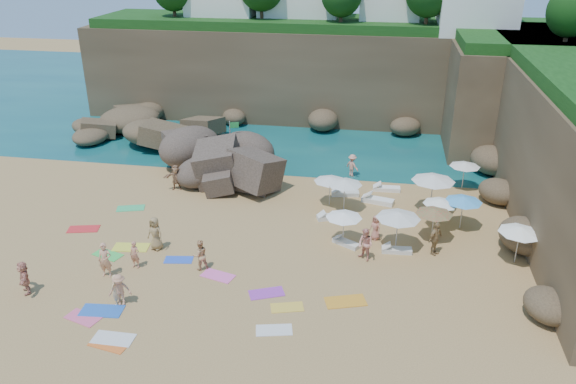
% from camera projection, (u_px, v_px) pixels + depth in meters
% --- Properties ---
extents(ground, '(120.00, 120.00, 0.00)m').
position_uv_depth(ground, '(243.00, 245.00, 30.68)').
color(ground, tan).
rests_on(ground, ground).
extents(seawater, '(120.00, 120.00, 0.00)m').
position_uv_depth(seawater, '(314.00, 100.00, 57.55)').
color(seawater, '#0C4751').
rests_on(seawater, ground).
extents(cliff_back, '(44.00, 8.00, 8.00)m').
position_uv_depth(cliff_back, '(329.00, 73.00, 51.09)').
color(cliff_back, brown).
rests_on(cliff_back, ground).
extents(cliff_corner, '(10.00, 12.00, 8.00)m').
position_uv_depth(cliff_corner, '(512.00, 94.00, 44.27)').
color(cliff_corner, brown).
rests_on(cliff_corner, ground).
extents(rock_promontory, '(12.00, 7.00, 2.00)m').
position_uv_depth(rock_promontory, '(161.00, 139.00, 46.73)').
color(rock_promontory, brown).
rests_on(rock_promontory, ground).
extents(marina_masts, '(3.10, 0.10, 6.00)m').
position_uv_depth(marina_masts, '(159.00, 65.00, 58.88)').
color(marina_masts, white).
rests_on(marina_masts, ground).
extents(rock_outcrop, '(7.84, 6.22, 2.92)m').
position_uv_depth(rock_outcrop, '(213.00, 179.00, 38.98)').
color(rock_outcrop, brown).
rests_on(rock_outcrop, ground).
extents(flag_pole, '(0.68, 0.27, 3.56)m').
position_uv_depth(flag_pole, '(232.00, 138.00, 39.90)').
color(flag_pole, silver).
rests_on(flag_pole, ground).
extents(parasol_0, '(2.13, 2.13, 2.02)m').
position_uv_depth(parasol_0, '(345.00, 182.00, 33.91)').
color(parasol_0, silver).
rests_on(parasol_0, ground).
extents(parasol_1, '(2.02, 2.02, 1.91)m').
position_uv_depth(parasol_1, '(330.00, 179.00, 34.59)').
color(parasol_1, silver).
rests_on(parasol_1, ground).
extents(parasol_2, '(1.99, 1.99, 1.89)m').
position_uv_depth(parasol_2, '(465.00, 164.00, 36.85)').
color(parasol_2, silver).
rests_on(parasol_2, ground).
extents(parasol_3, '(2.61, 2.61, 2.47)m').
position_uv_depth(parasol_3, '(434.00, 178.00, 33.44)').
color(parasol_3, silver).
rests_on(parasol_3, ground).
extents(parasol_4, '(1.96, 1.96, 1.85)m').
position_uv_depth(parasol_4, '(440.00, 202.00, 31.76)').
color(parasol_4, silver).
rests_on(parasol_4, ground).
extents(parasol_5, '(1.99, 1.99, 1.89)m').
position_uv_depth(parasol_5, '(344.00, 215.00, 30.17)').
color(parasol_5, silver).
rests_on(parasol_5, ground).
extents(parasol_6, '(2.04, 2.04, 1.93)m').
position_uv_depth(parasol_6, '(434.00, 211.00, 30.50)').
color(parasol_6, silver).
rests_on(parasol_6, ground).
extents(parasol_7, '(2.37, 2.37, 2.24)m').
position_uv_depth(parasol_7, '(398.00, 215.00, 29.44)').
color(parasol_7, silver).
rests_on(parasol_7, ground).
extents(parasol_10, '(2.12, 2.12, 2.00)m').
position_uv_depth(parasol_10, '(464.00, 199.00, 31.74)').
color(parasol_10, silver).
rests_on(parasol_10, ground).
extents(parasol_11, '(2.18, 2.18, 2.07)m').
position_uv_depth(parasol_11, '(521.00, 230.00, 28.30)').
color(parasol_11, silver).
rests_on(parasol_11, ground).
extents(lounger_0, '(1.72, 1.13, 0.25)m').
position_uv_depth(lounger_0, '(331.00, 217.00, 33.48)').
color(lounger_0, silver).
rests_on(lounger_0, ground).
extents(lounger_1, '(1.84, 0.85, 0.28)m').
position_uv_depth(lounger_1, '(345.00, 193.00, 36.48)').
color(lounger_1, silver).
rests_on(lounger_1, ground).
extents(lounger_2, '(1.81, 0.69, 0.28)m').
position_uv_depth(lounger_2, '(387.00, 189.00, 37.16)').
color(lounger_2, white).
rests_on(lounger_2, ground).
extents(lounger_3, '(2.11, 1.13, 0.31)m').
position_uv_depth(lounger_3, '(378.00, 201.00, 35.46)').
color(lounger_3, white).
rests_on(lounger_3, ground).
extents(lounger_4, '(1.60, 1.24, 0.24)m').
position_uv_depth(lounger_4, '(346.00, 243.00, 30.64)').
color(lounger_4, silver).
rests_on(lounger_4, ground).
extents(lounger_5, '(1.62, 0.64, 0.25)m').
position_uv_depth(lounger_5, '(397.00, 250.00, 29.94)').
color(lounger_5, silver).
rests_on(lounger_5, ground).
extents(towel_0, '(1.98, 1.13, 0.03)m').
position_uv_depth(towel_0, '(102.00, 311.00, 25.29)').
color(towel_0, blue).
rests_on(towel_0, ground).
extents(towel_1, '(1.74, 1.22, 0.03)m').
position_uv_depth(towel_1, '(83.00, 318.00, 24.83)').
color(towel_1, '#E25882').
rests_on(towel_1, ground).
extents(towel_2, '(1.77, 1.10, 0.03)m').
position_uv_depth(towel_2, '(110.00, 344.00, 23.26)').
color(towel_2, orange).
rests_on(towel_2, ground).
extents(towel_3, '(1.75, 1.24, 0.03)m').
position_uv_depth(towel_3, '(108.00, 255.00, 29.73)').
color(towel_3, green).
rests_on(towel_3, ground).
extents(towel_4, '(2.02, 1.20, 0.03)m').
position_uv_depth(towel_4, '(131.00, 247.00, 30.43)').
color(towel_4, yellow).
rests_on(towel_4, ground).
extents(towel_5, '(1.75, 0.89, 0.03)m').
position_uv_depth(towel_5, '(113.00, 339.00, 23.54)').
color(towel_5, silver).
rests_on(towel_5, ground).
extents(towel_6, '(1.84, 1.41, 0.03)m').
position_uv_depth(towel_6, '(267.00, 293.00, 26.54)').
color(towel_6, purple).
rests_on(towel_6, ground).
extents(towel_7, '(1.91, 1.26, 0.03)m').
position_uv_depth(towel_7, '(84.00, 229.00, 32.33)').
color(towel_7, red).
rests_on(towel_7, ground).
extents(towel_8, '(1.56, 0.95, 0.03)m').
position_uv_depth(towel_8, '(179.00, 260.00, 29.27)').
color(towel_8, blue).
rests_on(towel_8, ground).
extents(towel_9, '(1.81, 1.23, 0.03)m').
position_uv_depth(towel_9, '(218.00, 276.00, 27.90)').
color(towel_9, pink).
rests_on(towel_9, ground).
extents(towel_10, '(2.08, 1.48, 0.03)m').
position_uv_depth(towel_10, '(346.00, 301.00, 25.93)').
color(towel_10, orange).
rests_on(towel_10, ground).
extents(towel_11, '(1.85, 1.30, 0.03)m').
position_uv_depth(towel_11, '(131.00, 208.00, 34.80)').
color(towel_11, '#34B869').
rests_on(towel_11, ground).
extents(towel_12, '(1.63, 1.13, 0.03)m').
position_uv_depth(towel_12, '(287.00, 307.00, 25.53)').
color(towel_12, gold).
rests_on(towel_12, ground).
extents(towel_13, '(1.69, 1.11, 0.03)m').
position_uv_depth(towel_13, '(274.00, 330.00, 24.05)').
color(towel_13, silver).
rests_on(towel_13, ground).
extents(person_stand_0, '(0.71, 0.50, 1.83)m').
position_uv_depth(person_stand_0, '(105.00, 260.00, 27.54)').
color(person_stand_0, tan).
rests_on(person_stand_0, ground).
extents(person_stand_1, '(1.01, 0.95, 1.64)m').
position_uv_depth(person_stand_1, '(200.00, 255.00, 28.15)').
color(person_stand_1, tan).
rests_on(person_stand_1, ground).
extents(person_stand_2, '(1.07, 0.99, 1.61)m').
position_uv_depth(person_stand_2, '(352.00, 165.00, 39.14)').
color(person_stand_2, tan).
rests_on(person_stand_2, ground).
extents(person_stand_3, '(1.02, 1.14, 1.85)m').
position_uv_depth(person_stand_3, '(435.00, 239.00, 29.46)').
color(person_stand_3, '#9D7C4E').
rests_on(person_stand_3, ground).
extents(person_stand_4, '(0.78, 0.76, 1.45)m').
position_uv_depth(person_stand_4, '(376.00, 227.00, 31.00)').
color(person_stand_4, tan).
rests_on(person_stand_4, ground).
extents(person_stand_5, '(1.66, 0.79, 1.72)m').
position_uv_depth(person_stand_5, '(176.00, 177.00, 37.10)').
color(person_stand_5, '#A17350').
rests_on(person_stand_5, ground).
extents(person_stand_6, '(0.43, 0.60, 1.54)m').
position_uv_depth(person_stand_6, '(116.00, 289.00, 25.50)').
color(person_stand_6, '#EBBE85').
rests_on(person_stand_6, ground).
extents(person_lie_0, '(1.42, 1.79, 0.42)m').
position_uv_depth(person_lie_0, '(121.00, 301.00, 25.64)').
color(person_lie_0, tan).
rests_on(person_lie_0, ground).
extents(person_lie_2, '(1.38, 2.02, 0.49)m').
position_uv_depth(person_lie_2, '(157.00, 245.00, 30.20)').
color(person_lie_2, '#95774A').
rests_on(person_lie_2, ground).
extents(person_lie_3, '(2.22, 2.19, 0.44)m').
position_uv_depth(person_lie_3, '(27.00, 289.00, 26.52)').
color(person_lie_3, tan).
rests_on(person_lie_3, ground).
extents(person_lie_4, '(0.70, 1.49, 0.34)m').
position_uv_depth(person_lie_4, '(136.00, 264.00, 28.55)').
color(person_lie_4, tan).
rests_on(person_lie_4, ground).
extents(person_lie_5, '(1.78, 1.90, 0.67)m').
position_uv_depth(person_lie_5, '(365.00, 254.00, 29.14)').
color(person_lie_5, '#DD8F7D').
rests_on(person_lie_5, ground).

